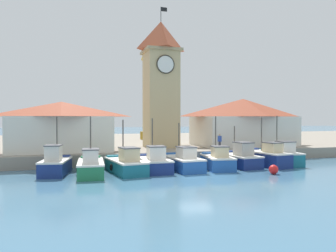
{
  "coord_description": "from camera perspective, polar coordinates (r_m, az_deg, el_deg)",
  "views": [
    {
      "loc": [
        -9.17,
        -22.75,
        4.17
      ],
      "look_at": [
        0.34,
        8.14,
        3.5
      ],
      "focal_mm": 35.0,
      "sensor_mm": 36.0,
      "label": 1
    }
  ],
  "objects": [
    {
      "name": "fishing_boat_mid_left",
      "position": [
        26.43,
        -2.45,
        -6.36
      ],
      "size": [
        2.34,
        4.8,
        4.24
      ],
      "color": "navy",
      "rests_on": "ground"
    },
    {
      "name": "fishing_boat_left_inner",
      "position": [
        25.7,
        -7.36,
        -6.6
      ],
      "size": [
        2.77,
        5.33,
        4.13
      ],
      "color": "#196B7F",
      "rests_on": "ground"
    },
    {
      "name": "ground_plane",
      "position": [
        24.88,
        4.83,
        -8.47
      ],
      "size": [
        300.0,
        300.0,
        0.0
      ],
      "primitive_type": "plane",
      "color": "teal"
    },
    {
      "name": "fishing_boat_right_inner",
      "position": [
        29.55,
        12.18,
        -5.53
      ],
      "size": [
        2.56,
        4.78,
        3.56
      ],
      "color": "navy",
      "rests_on": "ground"
    },
    {
      "name": "fishing_boat_left_outer",
      "position": [
        25.15,
        -13.32,
        -6.79
      ],
      "size": [
        2.21,
        5.19,
        4.4
      ],
      "color": "#237A4C",
      "rests_on": "ground"
    },
    {
      "name": "clock_tower",
      "position": [
        36.24,
        -1.24,
        7.84
      ],
      "size": [
        3.88,
        3.88,
        15.38
      ],
      "color": "tan",
      "rests_on": "quay_wharf"
    },
    {
      "name": "warehouse_left",
      "position": [
        33.2,
        -18.04,
        0.02
      ],
      "size": [
        9.75,
        6.28,
        4.77
      ],
      "color": "silver",
      "rests_on": "quay_wharf"
    },
    {
      "name": "fishing_boat_center",
      "position": [
        27.19,
        2.48,
        -6.18
      ],
      "size": [
        2.33,
        5.31,
        3.85
      ],
      "color": "#2356A8",
      "rests_on": "ground"
    },
    {
      "name": "port_crane_near",
      "position": [
        49.85,
        -3.52,
        4.27
      ],
      "size": [
        2.0,
        7.83,
        15.23
      ],
      "color": "#976E11",
      "rests_on": "quay_wharf"
    },
    {
      "name": "quay_wharf",
      "position": [
        49.87,
        -6.48,
        -2.99
      ],
      "size": [
        120.0,
        40.0,
        1.09
      ],
      "primitive_type": "cube",
      "color": "gray",
      "rests_on": "ground"
    },
    {
      "name": "fishing_boat_far_left",
      "position": [
        26.26,
        -19.01,
        -6.33
      ],
      "size": [
        2.5,
        4.42,
        4.36
      ],
      "color": "navy",
      "rests_on": "ground"
    },
    {
      "name": "warehouse_right",
      "position": [
        39.77,
        12.92,
        0.77
      ],
      "size": [
        11.44,
        7.2,
        5.49
      ],
      "color": "silver",
      "rests_on": "quay_wharf"
    },
    {
      "name": "fishing_boat_far_right",
      "position": [
        31.94,
        19.01,
        -5.0
      ],
      "size": [
        2.31,
        4.78,
        4.51
      ],
      "color": "#196B7F",
      "rests_on": "ground"
    },
    {
      "name": "dock_worker_near_tower",
      "position": [
        33.18,
        8.98,
        -2.69
      ],
      "size": [
        0.34,
        0.22,
        1.62
      ],
      "color": "#33333D",
      "rests_on": "quay_wharf"
    },
    {
      "name": "fishing_boat_right_outer",
      "position": [
        30.66,
        16.72,
        -5.21
      ],
      "size": [
        2.5,
        4.98,
        4.34
      ],
      "color": "navy",
      "rests_on": "ground"
    },
    {
      "name": "fishing_boat_mid_right",
      "position": [
        27.93,
        8.59,
        -5.98
      ],
      "size": [
        2.72,
        4.55,
        4.42
      ],
      "color": "#2356A8",
      "rests_on": "ground"
    },
    {
      "name": "mooring_buoy",
      "position": [
        26.31,
        17.91,
        -7.21
      ],
      "size": [
        0.71,
        0.71,
        0.71
      ],
      "primitive_type": "sphere",
      "color": "red",
      "rests_on": "ground"
    }
  ]
}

